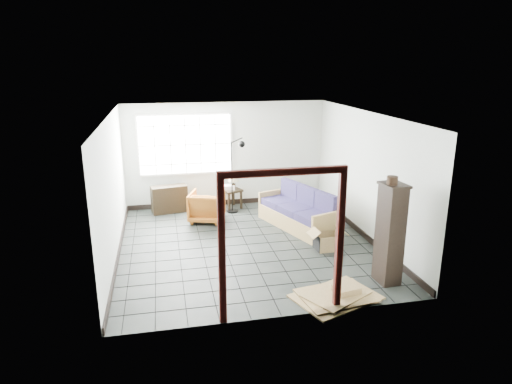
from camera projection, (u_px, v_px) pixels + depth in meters
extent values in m
plane|color=black|center=(247.00, 244.00, 9.20)|extent=(5.50, 5.50, 0.00)
cube|color=silver|center=(226.00, 155.00, 11.42)|extent=(5.00, 0.02, 2.60)
cube|color=silver|center=(283.00, 233.00, 6.25)|extent=(5.00, 0.02, 2.60)
cube|color=silver|center=(112.00, 189.00, 8.34)|extent=(0.02, 5.50, 2.60)
cube|color=silver|center=(366.00, 176.00, 9.33)|extent=(0.02, 5.50, 2.60)
cube|color=white|center=(246.00, 115.00, 8.47)|extent=(5.00, 5.50, 0.02)
cube|color=black|center=(227.00, 202.00, 11.75)|extent=(4.95, 0.03, 0.12)
cube|color=black|center=(119.00, 252.00, 8.69)|extent=(0.03, 5.45, 0.12)
cube|color=black|center=(361.00, 232.00, 9.67)|extent=(0.03, 5.45, 0.12)
cube|color=silver|center=(185.00, 144.00, 11.10)|extent=(2.32, 0.06, 1.52)
cube|color=white|center=(185.00, 145.00, 11.07)|extent=(2.20, 0.02, 1.40)
cube|color=#3D110D|center=(222.00, 253.00, 6.20)|extent=(0.10, 0.08, 2.10)
cube|color=#3D110D|center=(339.00, 243.00, 6.54)|extent=(0.10, 0.08, 2.10)
cube|color=#3D110D|center=(283.00, 172.00, 6.06)|extent=(1.80, 0.08, 0.10)
cube|color=#A5824A|center=(297.00, 220.00, 10.11)|extent=(1.37, 2.06, 0.35)
cube|color=#A5824A|center=(327.00, 227.00, 9.26)|extent=(0.74, 0.31, 0.61)
cube|color=#A5824A|center=(273.00, 203.00, 10.88)|extent=(0.74, 0.31, 0.61)
cube|color=#A5824A|center=(310.00, 202.00, 10.18)|extent=(0.72, 1.83, 0.67)
cube|color=#221A42|center=(315.00, 217.00, 9.51)|extent=(0.86, 0.81, 0.15)
cube|color=#221A42|center=(326.00, 205.00, 9.59)|extent=(0.33, 0.62, 0.50)
cube|color=#221A42|center=(297.00, 209.00, 10.03)|extent=(0.86, 0.81, 0.15)
cube|color=#221A42|center=(307.00, 197.00, 10.10)|extent=(0.33, 0.62, 0.50)
cube|color=#221A42|center=(281.00, 202.00, 10.54)|extent=(0.86, 0.81, 0.15)
cube|color=#221A42|center=(291.00, 191.00, 10.62)|extent=(0.33, 0.62, 0.50)
imported|color=brown|center=(207.00, 205.00, 10.45)|extent=(0.93, 0.90, 0.76)
cube|color=black|center=(231.00, 190.00, 11.34)|extent=(0.59, 0.59, 0.05)
cube|color=black|center=(229.00, 202.00, 11.17)|extent=(0.06, 0.06, 0.45)
cube|color=black|center=(241.00, 200.00, 11.36)|extent=(0.06, 0.06, 0.45)
cube|color=black|center=(221.00, 199.00, 11.45)|extent=(0.06, 0.06, 0.45)
cube|color=black|center=(234.00, 197.00, 11.64)|extent=(0.06, 0.06, 0.45)
cylinder|color=black|center=(234.00, 186.00, 11.32)|extent=(0.12, 0.12, 0.14)
cylinder|color=black|center=(234.00, 182.00, 11.29)|extent=(0.03, 0.03, 0.10)
cone|color=beige|center=(233.00, 177.00, 11.26)|extent=(0.32, 0.32, 0.20)
cube|color=silver|center=(228.00, 187.00, 11.29)|extent=(0.32, 0.26, 0.11)
cylinder|color=black|center=(222.00, 187.00, 11.27)|extent=(0.03, 0.07, 0.06)
cylinder|color=black|center=(232.00, 211.00, 11.18)|extent=(0.36, 0.36, 0.03)
cylinder|color=black|center=(232.00, 177.00, 10.94)|extent=(0.03, 0.03, 1.71)
cylinder|color=black|center=(236.00, 140.00, 10.62)|extent=(0.28, 0.12, 0.15)
sphere|color=black|center=(242.00, 144.00, 10.57)|extent=(0.20, 0.20, 0.15)
cube|color=black|center=(169.00, 199.00, 11.08)|extent=(0.90, 0.49, 0.66)
cube|color=black|center=(169.00, 199.00, 11.07)|extent=(0.83, 0.43, 0.03)
cube|color=black|center=(390.00, 235.00, 7.44)|extent=(0.35, 0.45, 1.68)
cube|color=black|center=(394.00, 185.00, 7.20)|extent=(0.40, 0.49, 0.04)
cylinder|color=black|center=(392.00, 180.00, 7.14)|extent=(0.19, 0.19, 0.13)
cube|color=olive|center=(327.00, 248.00, 8.98)|extent=(0.47, 0.39, 0.02)
cube|color=black|center=(316.00, 243.00, 8.89)|extent=(0.04, 0.36, 0.31)
cube|color=olive|center=(338.00, 240.00, 9.00)|extent=(0.04, 0.36, 0.31)
cube|color=olive|center=(331.00, 245.00, 8.77)|extent=(0.46, 0.04, 0.31)
cube|color=olive|center=(324.00, 238.00, 9.11)|extent=(0.46, 0.04, 0.31)
cube|color=olive|center=(314.00, 233.00, 8.81)|extent=(0.19, 0.37, 0.13)
cube|color=olive|center=(342.00, 230.00, 8.96)|extent=(0.19, 0.37, 0.13)
cube|color=olive|center=(336.00, 297.00, 7.13)|extent=(1.50, 1.28, 0.03)
cube|color=olive|center=(336.00, 296.00, 7.13)|extent=(1.22, 0.99, 0.03)
cube|color=olive|center=(336.00, 294.00, 7.12)|extent=(1.16, 1.06, 0.03)
cube|color=olive|center=(346.00, 289.00, 7.13)|extent=(0.42, 0.36, 0.11)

